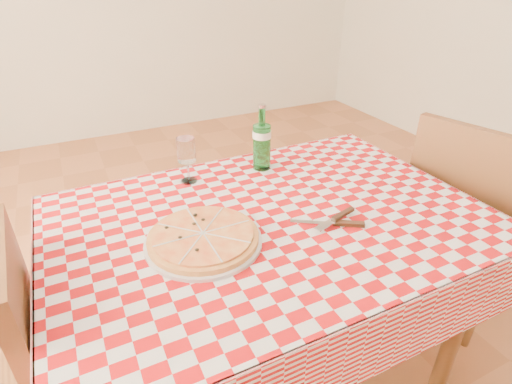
# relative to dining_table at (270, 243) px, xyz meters

# --- Properties ---
(dining_table) EXTENTS (1.20, 0.80, 0.75)m
(dining_table) POSITION_rel_dining_table_xyz_m (0.00, 0.00, 0.00)
(dining_table) COLOR brown
(dining_table) RESTS_ON ground
(tablecloth) EXTENTS (1.30, 0.90, 0.01)m
(tablecloth) POSITION_rel_dining_table_xyz_m (0.00, 0.00, 0.09)
(tablecloth) COLOR #A50A0D
(tablecloth) RESTS_ON dining_table
(chair_near) EXTENTS (0.51, 0.51, 0.93)m
(chair_near) POSITION_rel_dining_table_xyz_m (0.88, -0.03, -0.12)
(chair_near) COLOR brown
(chair_near) RESTS_ON ground
(pizza_plate) EXTENTS (0.32, 0.32, 0.04)m
(pizza_plate) POSITION_rel_dining_table_xyz_m (-0.23, -0.04, 0.12)
(pizza_plate) COLOR #BA7D3E
(pizza_plate) RESTS_ON tablecloth
(water_bottle) EXTENTS (0.08, 0.08, 0.24)m
(water_bottle) POSITION_rel_dining_table_xyz_m (0.13, 0.31, 0.22)
(water_bottle) COLOR #1B6D29
(water_bottle) RESTS_ON tablecloth
(wine_glass) EXTENTS (0.08, 0.08, 0.16)m
(wine_glass) POSITION_rel_dining_table_xyz_m (-0.15, 0.33, 0.18)
(wine_glass) COLOR white
(wine_glass) RESTS_ON tablecloth
(cutlery) EXTENTS (0.25, 0.21, 0.02)m
(cutlery) POSITION_rel_dining_table_xyz_m (0.14, -0.12, 0.11)
(cutlery) COLOR silver
(cutlery) RESTS_ON tablecloth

